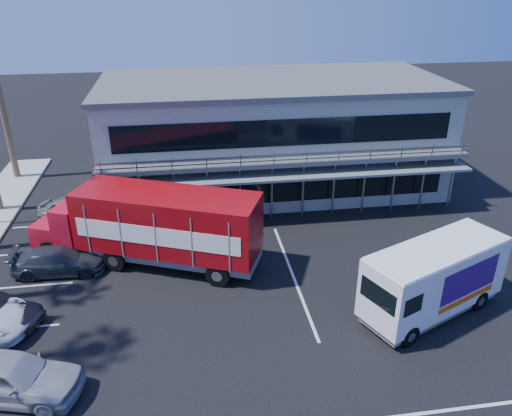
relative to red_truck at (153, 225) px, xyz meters
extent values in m
plane|color=black|center=(4.75, -5.32, -2.19)|extent=(120.00, 120.00, 0.00)
cube|color=gray|center=(7.75, 9.68, 1.31)|extent=(22.00, 10.00, 7.00)
cube|color=#515454|center=(7.75, 9.68, 4.96)|extent=(22.40, 10.40, 0.30)
cube|color=#515454|center=(7.75, 4.08, 1.41)|extent=(22.00, 1.20, 0.25)
cube|color=gray|center=(7.75, 3.53, 1.91)|extent=(22.00, 0.08, 0.90)
cube|color=slate|center=(7.75, 3.78, 0.71)|extent=(22.00, 1.80, 0.15)
cube|color=black|center=(7.75, 4.66, -0.59)|extent=(20.00, 0.06, 1.60)
cube|color=black|center=(7.75, 4.66, 3.01)|extent=(20.00, 0.06, 1.60)
cylinder|color=brown|center=(-10.35, 13.18, 3.81)|extent=(0.44, 0.44, 12.00)
cube|color=#B00E1F|center=(-5.22, 2.20, -1.05)|extent=(2.46, 2.98, 1.36)
cube|color=#B00E1F|center=(-4.07, 1.72, -0.43)|extent=(2.15, 3.06, 2.39)
cube|color=black|center=(-4.07, 1.72, 0.25)|extent=(0.99, 2.25, 0.80)
cube|color=maroon|center=(0.75, -0.32, 0.31)|extent=(9.49, 6.15, 2.96)
cube|color=slate|center=(0.75, -0.32, -1.45)|extent=(9.32, 5.76, 0.34)
cube|color=white|center=(0.19, -1.63, 0.20)|extent=(7.72, 3.28, 0.97)
cube|color=white|center=(1.30, 1.00, 0.20)|extent=(7.72, 3.28, 0.97)
cylinder|color=black|center=(-5.39, 0.92, -1.60)|extent=(1.20, 0.72, 1.18)
cylinder|color=black|center=(-4.42, 3.22, -1.60)|extent=(1.20, 0.72, 1.18)
cylinder|color=black|center=(-2.04, -0.50, -1.60)|extent=(1.20, 0.72, 1.18)
cylinder|color=black|center=(-1.07, 1.81, -1.60)|extent=(1.20, 0.72, 1.18)
cylinder|color=black|center=(2.99, -2.62, -1.60)|extent=(1.20, 0.72, 1.18)
cylinder|color=black|center=(3.96, -0.31, -1.60)|extent=(1.20, 0.72, 1.18)
cube|color=white|center=(12.08, -6.03, -0.30)|extent=(7.14, 4.86, 2.71)
cube|color=slate|center=(12.08, -6.03, -1.80)|extent=(6.79, 4.53, 0.34)
cube|color=black|center=(9.00, -7.38, -0.01)|extent=(0.82, 1.77, 0.92)
cube|color=white|center=(12.08, -6.03, 1.08)|extent=(6.99, 4.76, 0.08)
cube|color=#330B63|center=(13.26, -6.79, -0.11)|extent=(3.20, 1.43, 1.45)
cube|color=#330B63|center=(12.32, -4.64, -0.11)|extent=(3.20, 1.43, 1.45)
cube|color=#F2590C|center=(13.27, -6.80, -1.08)|extent=(3.20, 1.42, 0.24)
cylinder|color=black|center=(10.28, -7.94, -1.73)|extent=(0.96, 0.63, 0.93)
cylinder|color=black|center=(9.45, -6.06, -1.73)|extent=(0.96, 0.63, 0.93)
cylinder|color=black|center=(14.36, -6.15, -1.73)|extent=(0.96, 0.63, 0.93)
cylinder|color=black|center=(13.53, -4.27, -1.73)|extent=(0.96, 0.63, 0.93)
imported|color=#A2A3A9|center=(-4.75, -8.35, -1.34)|extent=(5.34, 3.20, 1.70)
imported|color=#303740|center=(-4.75, -0.24, -1.53)|extent=(4.59, 1.99, 1.31)
imported|color=gray|center=(-4.97, 5.48, -1.47)|extent=(4.59, 3.13, 1.45)
camera|label=1|loc=(1.83, -22.69, 11.61)|focal=35.00mm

